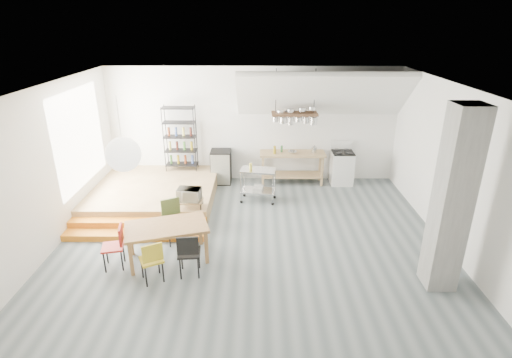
{
  "coord_description": "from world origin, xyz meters",
  "views": [
    {
      "loc": [
        0.13,
        -7.39,
        4.36
      ],
      "look_at": [
        0.1,
        0.8,
        1.06
      ],
      "focal_mm": 28.0,
      "sensor_mm": 36.0,
      "label": 1
    }
  ],
  "objects_px": {
    "stove": "(342,167)",
    "mini_fridge": "(221,167)",
    "dining_table": "(167,229)",
    "rolling_cart": "(258,181)"
  },
  "relations": [
    {
      "from": "dining_table",
      "to": "stove",
      "type": "bearing_deg",
      "value": 26.82
    },
    {
      "from": "stove",
      "to": "rolling_cart",
      "type": "distance_m",
      "value": 2.65
    },
    {
      "from": "dining_table",
      "to": "mini_fridge",
      "type": "relative_size",
      "value": 1.8
    },
    {
      "from": "stove",
      "to": "mini_fridge",
      "type": "xyz_separation_m",
      "value": [
        -3.4,
        0.04,
        -0.01
      ]
    },
    {
      "from": "stove",
      "to": "dining_table",
      "type": "relative_size",
      "value": 0.69
    },
    {
      "from": "stove",
      "to": "dining_table",
      "type": "bearing_deg",
      "value": -136.47
    },
    {
      "from": "stove",
      "to": "dining_table",
      "type": "distance_m",
      "value": 5.65
    },
    {
      "from": "stove",
      "to": "mini_fridge",
      "type": "bearing_deg",
      "value": 179.26
    },
    {
      "from": "stove",
      "to": "dining_table",
      "type": "height_order",
      "value": "stove"
    },
    {
      "from": "stove",
      "to": "rolling_cart",
      "type": "height_order",
      "value": "stove"
    }
  ]
}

